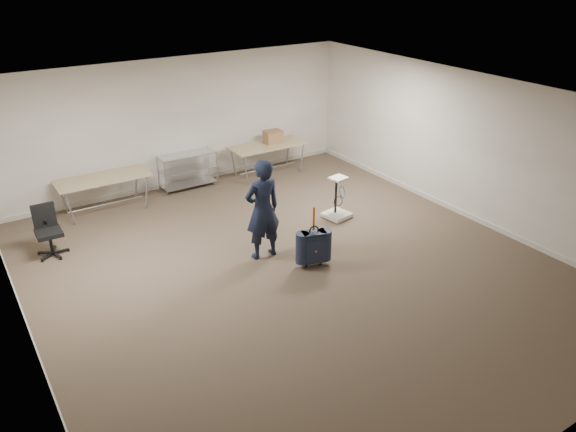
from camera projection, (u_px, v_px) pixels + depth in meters
ground at (293, 269)px, 9.28m from camera, size 9.00×9.00×0.00m
room_shell at (251, 234)px, 10.31m from camera, size 8.00×9.00×9.00m
folding_table_left at (103, 180)px, 11.06m from camera, size 1.80×0.75×0.73m
folding_table_right at (268, 147)px, 12.92m from camera, size 1.80×0.75×0.73m
wire_shelf at (188, 169)px, 12.28m from camera, size 1.22×0.47×0.80m
person at (263, 210)px, 9.31m from camera, size 0.64×0.43×1.76m
suitcase at (314, 247)px, 9.22m from camera, size 0.44×0.33×1.07m
office_chair at (50, 240)px, 9.63m from camera, size 0.54×0.54×0.90m
equipment_cart at (337, 207)px, 10.98m from camera, size 0.54×0.54×0.85m
cardboard_box at (273, 137)px, 12.95m from camera, size 0.40×0.31×0.29m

